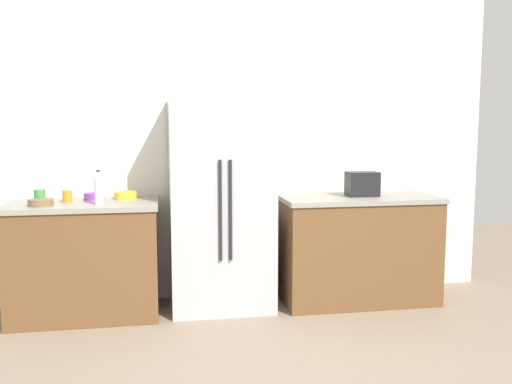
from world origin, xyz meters
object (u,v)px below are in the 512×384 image
(refrigerator, at_px, (221,205))
(cup_a, at_px, (67,196))
(toaster, at_px, (362,184))
(bowl_b, at_px, (41,202))
(bowl_a, at_px, (94,196))
(cup_b, at_px, (40,196))
(bottle_a, at_px, (99,191))
(bowl_c, at_px, (126,195))

(refrigerator, relative_size, cup_a, 18.25)
(cup_a, bearing_deg, toaster, -1.05)
(toaster, relative_size, cup_a, 2.77)
(toaster, relative_size, bowl_b, 1.43)
(toaster, height_order, bowl_a, toaster)
(toaster, xyz_separation_m, cup_a, (-2.46, 0.05, -0.06))
(refrigerator, distance_m, cup_b, 1.45)
(toaster, relative_size, bottle_a, 0.99)
(toaster, relative_size, bowl_a, 1.72)
(bowl_b, bearing_deg, cup_b, 103.24)
(refrigerator, relative_size, bowl_c, 9.50)
(refrigerator, height_order, toaster, refrigerator)
(cup_a, xyz_separation_m, bowl_b, (-0.17, -0.17, -0.02))
(refrigerator, distance_m, bottle_a, 1.00)
(bowl_b, xyz_separation_m, bowl_c, (0.62, 0.29, 0.00))
(bowl_c, bearing_deg, cup_b, -169.33)
(bottle_a, xyz_separation_m, bowl_b, (-0.43, 0.02, -0.08))
(bowl_c, bearing_deg, toaster, -4.61)
(toaster, height_order, bowl_c, toaster)
(refrigerator, bearing_deg, bowl_c, 170.44)
(toaster, bearing_deg, bowl_c, 175.39)
(bowl_a, xyz_separation_m, bowl_b, (-0.36, -0.29, -0.00))
(refrigerator, bearing_deg, bowl_b, -173.76)
(refrigerator, xyz_separation_m, bowl_b, (-1.41, -0.15, 0.08))
(toaster, xyz_separation_m, bowl_c, (-2.02, 0.16, -0.08))
(toaster, bearing_deg, bowl_b, -177.31)
(bowl_b, bearing_deg, bottle_a, -2.14)
(bowl_a, relative_size, bowl_c, 0.84)
(bowl_b, bearing_deg, refrigerator, 6.24)
(bottle_a, height_order, cup_a, bottle_a)
(refrigerator, height_order, bottle_a, refrigerator)
(cup_a, bearing_deg, refrigerator, -0.69)
(bottle_a, distance_m, bowl_a, 0.33)
(refrigerator, distance_m, bowl_c, 0.80)
(refrigerator, distance_m, toaster, 1.24)
(bowl_a, height_order, bowl_c, bowl_c)
(cup_b, relative_size, bowl_c, 0.57)
(cup_a, xyz_separation_m, bowl_a, (0.19, 0.12, -0.02))
(bowl_c, bearing_deg, bowl_b, -155.17)
(bowl_a, height_order, bowl_b, bowl_a)
(toaster, height_order, cup_b, toaster)
(bowl_a, distance_m, bowl_c, 0.26)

